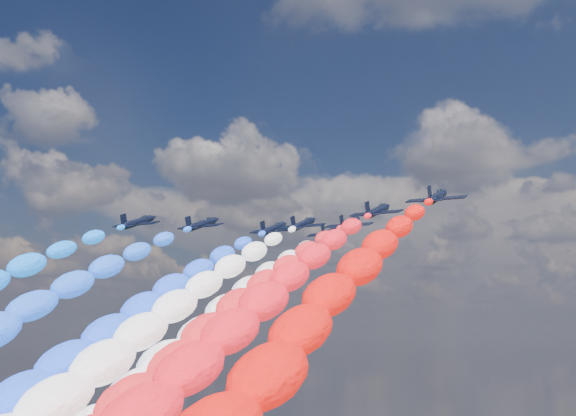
% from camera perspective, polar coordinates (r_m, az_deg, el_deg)
% --- Properties ---
extents(jet_0, '(9.00, 12.19, 6.14)m').
position_cam_1_polar(jet_0, '(141.31, -11.32, -1.06)').
color(jet_0, black).
extents(jet_1, '(9.41, 12.49, 6.14)m').
position_cam_1_polar(jet_1, '(142.08, -6.56, -1.23)').
color(jet_1, black).
extents(jet_2, '(9.07, 12.24, 6.14)m').
position_cam_1_polar(jet_2, '(147.05, -1.13, -1.58)').
color(jet_2, black).
extents(trail_2, '(7.28, 102.32, 52.99)m').
position_cam_1_polar(trail_2, '(101.89, -14.91, -11.47)').
color(trail_2, blue).
extents(jet_3, '(8.98, 12.18, 6.14)m').
position_cam_1_polar(jet_3, '(141.09, 1.14, -1.23)').
color(jet_3, black).
extents(trail_3, '(7.28, 102.32, 52.99)m').
position_cam_1_polar(trail_3, '(94.72, -12.46, -11.73)').
color(trail_3, white).
extents(jet_4, '(9.53, 12.57, 6.14)m').
position_cam_1_polar(jet_4, '(152.60, 3.21, -1.86)').
color(jet_4, black).
extents(trail_4, '(7.28, 102.32, 52.99)m').
position_cam_1_polar(trail_4, '(104.96, -7.98, -11.63)').
color(trail_4, white).
extents(jet_5, '(9.10, 12.27, 6.14)m').
position_cam_1_polar(jet_5, '(140.25, 4.69, -1.15)').
color(jet_5, black).
extents(trail_5, '(7.28, 102.32, 52.99)m').
position_cam_1_polar(trail_5, '(91.99, -7.24, -11.95)').
color(trail_5, red).
extents(jet_6, '(9.44, 12.51, 6.14)m').
position_cam_1_polar(jet_6, '(126.75, 6.78, -0.21)').
color(jet_6, black).
extents(trail_6, '(7.28, 102.32, 52.99)m').
position_cam_1_polar(trail_6, '(77.61, -5.95, -12.42)').
color(trail_6, red).
extents(jet_7, '(9.00, 12.20, 6.14)m').
position_cam_1_polar(jet_7, '(115.23, 11.21, 0.84)').
color(jet_7, black).
extents(trail_7, '(7.28, 102.32, 52.99)m').
position_cam_1_polar(trail_7, '(64.21, -0.38, -13.07)').
color(trail_7, red).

